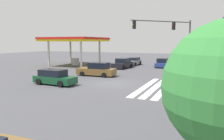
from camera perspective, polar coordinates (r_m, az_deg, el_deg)
ground_plane at (r=22.56m, az=-0.00°, el=-3.57°), size 125.36×125.36×0.00m
crosswalk_markings at (r=20.92m, az=15.10°, el=-4.68°), size 9.59×5.35×0.01m
traffic_signal_mast at (r=25.75m, az=15.67°, el=8.48°), size 5.50×5.50×6.76m
car_1 at (r=36.02m, az=2.84°, el=1.73°), size 5.00×2.38×1.63m
car_2 at (r=38.24m, az=13.13°, el=1.78°), size 4.72×2.12×1.54m
car_3 at (r=27.68m, az=-3.95°, el=0.05°), size 2.27×4.92×1.70m
car_4 at (r=22.74m, az=-14.85°, el=-1.87°), size 2.09×4.49×1.52m
car_5 at (r=40.82m, az=5.57°, el=2.25°), size 4.45×2.26×1.42m
gas_station_canopy at (r=40.72m, az=-9.65°, el=7.69°), size 9.69×9.69×5.10m
pedestrian at (r=13.79m, az=15.22°, el=-6.47°), size 0.41×0.41×1.83m
street_light_pole_a at (r=29.86m, az=27.05°, el=6.78°), size 0.80×0.36×7.23m
fire_hydrant at (r=31.55m, az=-4.89°, el=0.31°), size 0.22×0.22×0.86m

